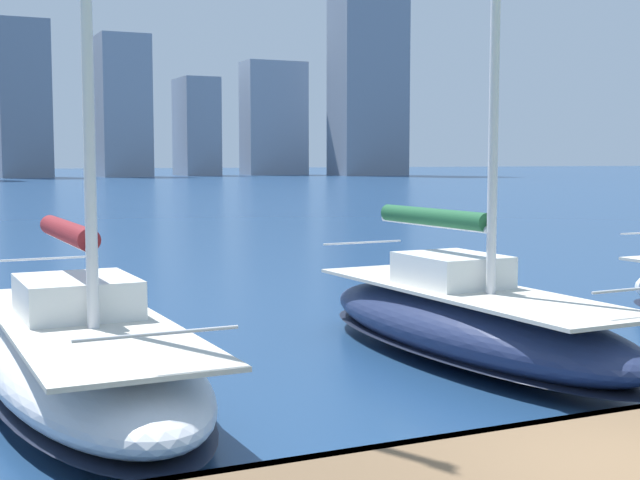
# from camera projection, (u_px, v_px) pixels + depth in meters

# --- Properties ---
(dock_pier) EXTENTS (28.00, 2.80, 0.60)m
(dock_pier) POSITION_uv_depth(u_px,v_px,m) (612.00, 463.00, 8.54)
(dock_pier) COLOR brown
(dock_pier) RESTS_ON ground
(city_skyline) EXTENTS (170.66, 23.79, 50.64)m
(city_skyline) POSITION_uv_depth(u_px,v_px,m) (6.00, 72.00, 153.54)
(city_skyline) COLOR gray
(city_skyline) RESTS_ON ground
(sailboat_forest) EXTENTS (2.79, 8.25, 10.61)m
(sailboat_forest) POSITION_uv_depth(u_px,v_px,m) (467.00, 319.00, 15.34)
(sailboat_forest) COLOR navy
(sailboat_forest) RESTS_ON ground
(sailboat_maroon) EXTENTS (2.86, 8.39, 11.55)m
(sailboat_maroon) POSITION_uv_depth(u_px,v_px,m) (85.00, 354.00, 12.62)
(sailboat_maroon) COLOR white
(sailboat_maroon) RESTS_ON ground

